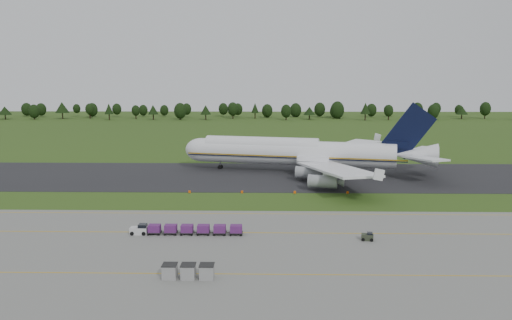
{
  "coord_description": "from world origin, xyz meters",
  "views": [
    {
      "loc": [
        4.32,
        -102.46,
        25.42
      ],
      "look_at": [
        2.27,
        2.0,
        8.54
      ],
      "focal_mm": 35.0,
      "sensor_mm": 36.0,
      "label": 1
    }
  ],
  "objects_px": {
    "aircraft": "(299,152)",
    "utility_cart": "(367,237)",
    "uld_row": "(188,271)",
    "edge_markers": "(268,192)",
    "baggage_train": "(185,229)"
  },
  "relations": [
    {
      "from": "uld_row",
      "to": "baggage_train",
      "type": "bearing_deg",
      "value": 100.45
    },
    {
      "from": "utility_cart",
      "to": "uld_row",
      "type": "xyz_separation_m",
      "value": [
        -26.2,
        -15.92,
        0.45
      ]
    },
    {
      "from": "aircraft",
      "to": "edge_markers",
      "type": "bearing_deg",
      "value": -108.26
    },
    {
      "from": "utility_cart",
      "to": "edge_markers",
      "type": "height_order",
      "value": "utility_cart"
    },
    {
      "from": "uld_row",
      "to": "edge_markers",
      "type": "height_order",
      "value": "uld_row"
    },
    {
      "from": "aircraft",
      "to": "edge_markers",
      "type": "xyz_separation_m",
      "value": [
        -8.6,
        -26.07,
        -5.35
      ]
    },
    {
      "from": "aircraft",
      "to": "uld_row",
      "type": "relative_size",
      "value": 10.51
    },
    {
      "from": "utility_cart",
      "to": "uld_row",
      "type": "bearing_deg",
      "value": -148.71
    },
    {
      "from": "uld_row",
      "to": "edge_markers",
      "type": "bearing_deg",
      "value": 77.84
    },
    {
      "from": "utility_cart",
      "to": "aircraft",
      "type": "bearing_deg",
      "value": 96.78
    },
    {
      "from": "baggage_train",
      "to": "uld_row",
      "type": "xyz_separation_m",
      "value": [
        3.39,
        -18.39,
        0.06
      ]
    },
    {
      "from": "edge_markers",
      "to": "uld_row",
      "type": "bearing_deg",
      "value": -102.16
    },
    {
      "from": "aircraft",
      "to": "uld_row",
      "type": "xyz_separation_m",
      "value": [
        -19.17,
        -75.1,
        -4.62
      ]
    },
    {
      "from": "aircraft",
      "to": "utility_cart",
      "type": "bearing_deg",
      "value": -83.22
    },
    {
      "from": "uld_row",
      "to": "edge_markers",
      "type": "relative_size",
      "value": 0.19
    }
  ]
}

